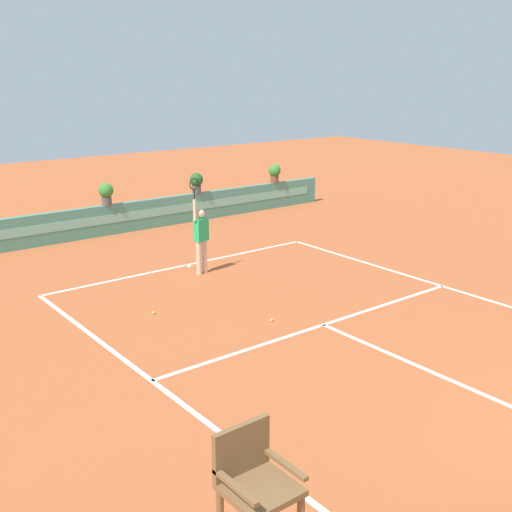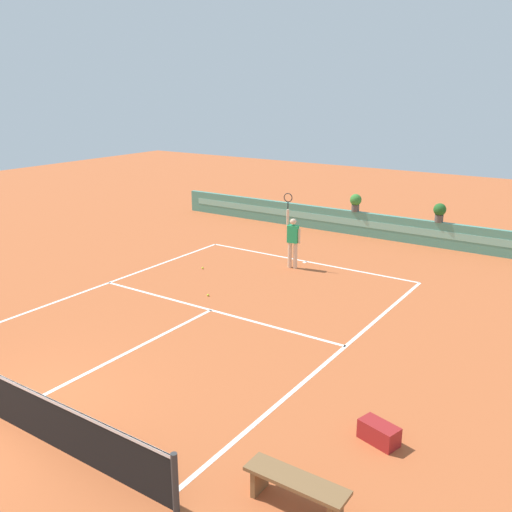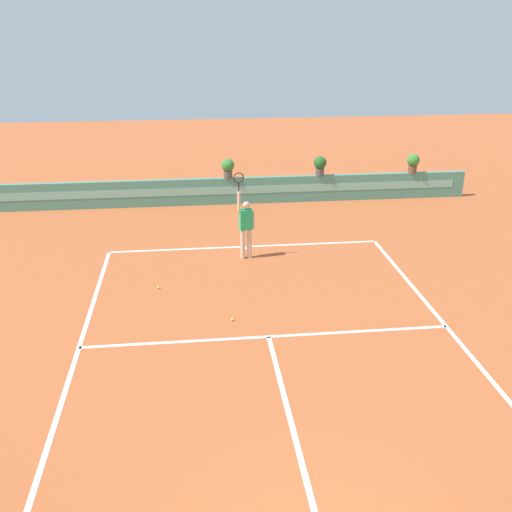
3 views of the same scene
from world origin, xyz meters
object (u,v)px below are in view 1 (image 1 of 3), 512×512
Objects in this scene: potted_plant_centre at (106,193)px; potted_plant_right at (196,182)px; tennis_ball_near_baseline at (272,320)px; tennis_player at (201,235)px; potted_plant_far_right at (275,172)px; tennis_ball_mid_court at (154,313)px.

potted_plant_right is (3.47, 0.00, 0.00)m from potted_plant_centre.
tennis_ball_near_baseline is at bearing -113.69° from potted_plant_right.
tennis_player is at bearing -121.73° from potted_plant_right.
potted_plant_centre is (0.55, 9.17, 1.38)m from tennis_ball_near_baseline.
tennis_player is 8.82m from potted_plant_far_right.
tennis_ball_mid_court is 9.37m from potted_plant_right.
potted_plant_centre is (2.34, 7.22, 1.38)m from tennis_ball_mid_court.
tennis_ball_mid_court is 0.09× the size of potted_plant_right.
potted_plant_centre is at bearing 180.00° from potted_plant_far_right.
tennis_ball_mid_court is at bearing -142.57° from potted_plant_far_right.
potted_plant_centre is 1.00× the size of potted_plant_far_right.
tennis_player reaches higher than tennis_ball_mid_court.
potted_plant_right reaches higher than tennis_ball_mid_court.
tennis_player is 3.57× the size of potted_plant_far_right.
potted_plant_centre and potted_plant_right have the same top height.
potted_plant_centre is at bearing 91.43° from tennis_player.
tennis_player is 38.01× the size of tennis_ball_near_baseline.
potted_plant_centre is at bearing 180.00° from potted_plant_right.
tennis_ball_near_baseline is 12.02m from potted_plant_far_right.
potted_plant_far_right is (9.44, 7.22, 1.38)m from tennis_ball_mid_court.
potted_plant_right is (3.34, 5.40, 0.36)m from tennis_player.
potted_plant_centre is (-0.13, 5.40, 0.36)m from tennis_player.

